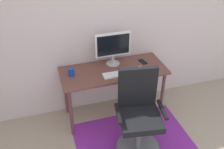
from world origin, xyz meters
TOP-DOWN VIEW (x-y plane):
  - wall_back at (0.00, 2.20)m, footprint 6.00×0.10m
  - area_rug at (0.09, 1.21)m, footprint 1.47×1.15m
  - desk at (0.00, 1.84)m, footprint 1.40×0.58m
  - monitor at (0.04, 1.99)m, footprint 0.48×0.18m
  - keyboard at (0.04, 1.71)m, footprint 0.43×0.13m
  - computer_mouse at (0.35, 1.75)m, footprint 0.06×0.10m
  - coffee_cup at (-0.55, 1.87)m, footprint 0.08×0.08m
  - cell_phone at (0.45, 1.92)m, footprint 0.09×0.15m
  - office_chair at (0.10, 1.17)m, footprint 0.60×0.54m

SIDE VIEW (x-z plane):
  - area_rug at x=0.09m, z-range 0.00..0.01m
  - office_chair at x=0.10m, z-range -0.09..0.99m
  - desk at x=0.00m, z-range 0.29..1.05m
  - cell_phone at x=0.45m, z-range 0.76..0.77m
  - keyboard at x=0.04m, z-range 0.76..0.78m
  - computer_mouse at x=0.35m, z-range 0.76..0.79m
  - coffee_cup at x=-0.55m, z-range 0.76..0.86m
  - monitor at x=0.04m, z-range 0.80..1.26m
  - wall_back at x=0.00m, z-range 0.00..2.60m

